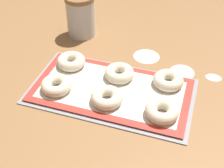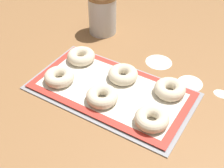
{
  "view_description": "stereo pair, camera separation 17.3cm",
  "coord_description": "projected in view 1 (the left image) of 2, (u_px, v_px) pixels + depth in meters",
  "views": [
    {
      "loc": [
        0.24,
        -0.69,
        0.66
      ],
      "look_at": [
        0.02,
        0.0,
        0.03
      ],
      "focal_mm": 50.0,
      "sensor_mm": 36.0,
      "label": 1
    },
    {
      "loc": [
        0.4,
        -0.62,
        0.66
      ],
      "look_at": [
        0.02,
        0.0,
        0.03
      ],
      "focal_mm": 50.0,
      "sensor_mm": 36.0,
      "label": 2
    }
  ],
  "objects": [
    {
      "name": "ground_plane",
      "position": [
        106.0,
        91.0,
        0.99
      ],
      "size": [
        2.8,
        2.8,
        0.0
      ],
      "primitive_type": "plane",
      "color": "olive"
    },
    {
      "name": "baking_tray",
      "position": [
        112.0,
        90.0,
        0.98
      ],
      "size": [
        0.51,
        0.28,
        0.01
      ],
      "color": "#93969B",
      "rests_on": "ground_plane"
    },
    {
      "name": "baking_mat",
      "position": [
        112.0,
        89.0,
        0.98
      ],
      "size": [
        0.49,
        0.26,
        0.0
      ],
      "color": "red",
      "rests_on": "baking_tray"
    },
    {
      "name": "bagel_front_left",
      "position": [
        56.0,
        85.0,
        0.96
      ],
      "size": [
        0.1,
        0.1,
        0.03
      ],
      "color": "beige",
      "rests_on": "baking_mat"
    },
    {
      "name": "bagel_front_center",
      "position": [
        107.0,
        98.0,
        0.92
      ],
      "size": [
        0.1,
        0.1,
        0.03
      ],
      "color": "beige",
      "rests_on": "baking_mat"
    },
    {
      "name": "bagel_front_right",
      "position": [
        162.0,
        111.0,
        0.88
      ],
      "size": [
        0.1,
        0.1,
        0.03
      ],
      "color": "beige",
      "rests_on": "baking_mat"
    },
    {
      "name": "bagel_back_left",
      "position": [
        71.0,
        61.0,
        1.06
      ],
      "size": [
        0.1,
        0.1,
        0.03
      ],
      "color": "beige",
      "rests_on": "baking_mat"
    },
    {
      "name": "bagel_back_center",
      "position": [
        119.0,
        73.0,
        1.01
      ],
      "size": [
        0.1,
        0.1,
        0.03
      ],
      "color": "beige",
      "rests_on": "baking_mat"
    },
    {
      "name": "bagel_back_right",
      "position": [
        168.0,
        80.0,
        0.98
      ],
      "size": [
        0.1,
        0.1,
        0.03
      ],
      "color": "beige",
      "rests_on": "baking_mat"
    },
    {
      "name": "flour_canister",
      "position": [
        81.0,
        16.0,
        1.19
      ],
      "size": [
        0.11,
        0.11,
        0.16
      ],
      "color": "silver",
      "rests_on": "ground_plane"
    },
    {
      "name": "flour_patch_near",
      "position": [
        214.0,
        77.0,
        1.03
      ],
      "size": [
        0.05,
        0.04,
        0.0
      ],
      "color": "white",
      "rests_on": "ground_plane"
    },
    {
      "name": "flour_patch_far",
      "position": [
        182.0,
        72.0,
        1.06
      ],
      "size": [
        0.08,
        0.08,
        0.0
      ],
      "color": "white",
      "rests_on": "ground_plane"
    },
    {
      "name": "flour_patch_side",
      "position": [
        146.0,
        56.0,
        1.13
      ],
      "size": [
        0.09,
        0.09,
        0.0
      ],
      "color": "white",
      "rests_on": "ground_plane"
    }
  ]
}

